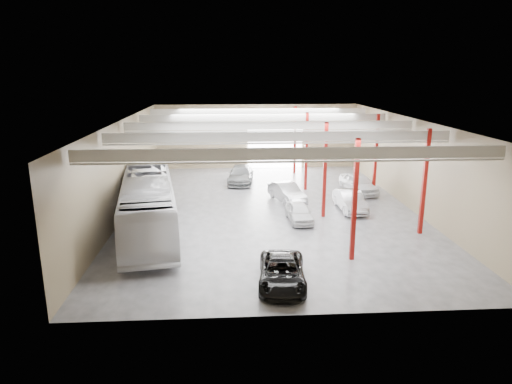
{
  "coord_description": "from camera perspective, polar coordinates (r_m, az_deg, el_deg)",
  "views": [
    {
      "loc": [
        -3.21,
        -33.99,
        10.48
      ],
      "look_at": [
        -1.26,
        -2.88,
        2.2
      ],
      "focal_mm": 32.0,
      "sensor_mm": 36.0,
      "label": 1
    }
  ],
  "objects": [
    {
      "name": "depot_shell",
      "position": [
        35.07,
        1.95,
        5.84
      ],
      "size": [
        22.12,
        32.12,
        7.06
      ],
      "color": "#45454A",
      "rests_on": "ground"
    },
    {
      "name": "black_sedan",
      "position": [
        23.31,
        3.27,
        -9.98
      ],
      "size": [
        2.76,
        5.18,
        1.39
      ],
      "primitive_type": "imported",
      "rotation": [
        0.0,
        0.0,
        -0.1
      ],
      "color": "black",
      "rests_on": "ground"
    },
    {
      "name": "car_row_c",
      "position": [
        44.08,
        -1.92,
        2.19
      ],
      "size": [
        2.84,
        5.79,
        1.62
      ],
      "primitive_type": "imported",
      "rotation": [
        0.0,
        0.0,
        -0.1
      ],
      "color": "slate",
      "rests_on": "ground"
    },
    {
      "name": "car_row_a",
      "position": [
        32.9,
        5.42,
        -2.55
      ],
      "size": [
        1.79,
        4.0,
        1.33
      ],
      "primitive_type": "imported",
      "rotation": [
        0.0,
        0.0,
        0.06
      ],
      "color": "silver",
      "rests_on": "ground"
    },
    {
      "name": "coach_bus",
      "position": [
        30.74,
        -13.33,
        -1.7
      ],
      "size": [
        5.41,
        14.15,
        3.85
      ],
      "primitive_type": "imported",
      "rotation": [
        0.0,
        0.0,
        0.16
      ],
      "color": "silver",
      "rests_on": "ground"
    },
    {
      "name": "car_row_b",
      "position": [
        37.78,
        3.88,
        -0.06
      ],
      "size": [
        2.95,
        4.91,
        1.53
      ],
      "primitive_type": "imported",
      "rotation": [
        0.0,
        0.0,
        0.31
      ],
      "color": "#AFB0B5",
      "rests_on": "ground"
    },
    {
      "name": "car_right_far",
      "position": [
        41.4,
        12.67,
        1.06
      ],
      "size": [
        2.8,
        5.26,
        1.7
      ],
      "primitive_type": "imported",
      "rotation": [
        0.0,
        0.0,
        0.16
      ],
      "color": "white",
      "rests_on": "ground"
    },
    {
      "name": "car_right_near",
      "position": [
        36.01,
        11.68,
        -1.07
      ],
      "size": [
        1.76,
        4.77,
        1.56
      ],
      "primitive_type": "imported",
      "rotation": [
        0.0,
        0.0,
        0.02
      ],
      "color": "#A4A3A8",
      "rests_on": "ground"
    }
  ]
}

